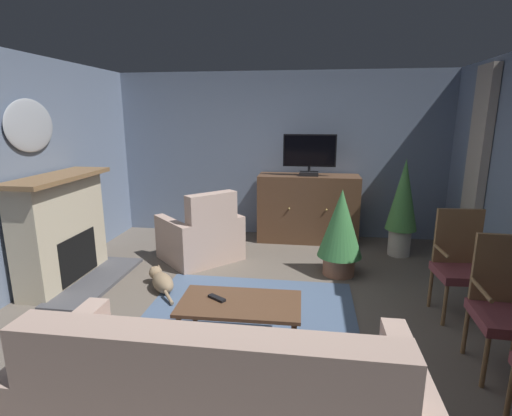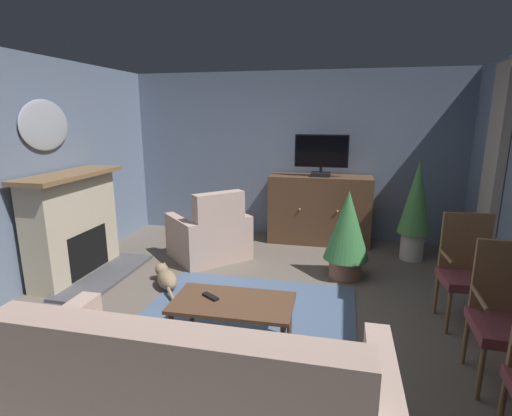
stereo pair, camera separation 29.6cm
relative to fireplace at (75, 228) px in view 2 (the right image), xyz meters
The scene contains 18 objects.
ground_plane 2.46m from the fireplace, 12.87° to the right, with size 5.79×6.17×0.04m, color #665B51.
wall_back 3.34m from the fireplace, 44.87° to the left, with size 5.79×0.10×2.59m, color slate.
wall_left 0.93m from the fireplace, 121.68° to the right, with size 0.10×6.17×2.59m, color slate.
curtain_panel_far 5.06m from the fireplace, 13.48° to the left, with size 0.10×0.44×2.18m, color #B2A393.
rug_central 2.42m from the fireplace, 14.87° to the right, with size 2.09×1.90×0.01m, color slate.
fireplace is the anchor object (origin of this frame).
wall_mirror_oval 1.24m from the fireplace, behind, with size 0.06×0.77×0.58m, color #B2B7BF.
tv_cabinet 3.41m from the fireplace, 34.99° to the left, with size 1.53×0.55×1.04m.
television 3.47m from the fireplace, 34.25° to the left, with size 0.78×0.20×0.62m.
coffee_table 2.52m from the fireplace, 25.17° to the right, with size 1.02×0.57×0.43m.
tv_remote 2.33m from the fireplace, 26.84° to the right, with size 0.17×0.05×0.02m, color black.
sofa_floral 3.20m from the fireplace, 42.21° to the right, with size 2.15×0.94×0.98m.
armchair_in_far_corner 1.69m from the fireplace, 33.47° to the left, with size 1.25×1.25×0.97m.
side_chair_mid_row 4.42m from the fireplace, 13.38° to the right, with size 0.45×0.50×1.04m.
side_chair_beside_plant 4.30m from the fireplace, ahead, with size 0.51×0.46×1.04m.
potted_plant_leafy_by_curtain 4.35m from the fireplace, 19.87° to the left, with size 0.42×0.42×1.36m.
potted_plant_tall_palm_by_window 3.27m from the fireplace, 11.62° to the left, with size 0.54×0.54×1.07m.
cat 1.29m from the fireplace, ahead, with size 0.49×0.63×0.22m.
Camera 2 is at (0.79, -3.37, 1.93)m, focal length 27.22 mm.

